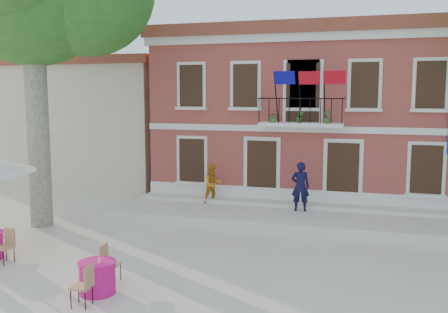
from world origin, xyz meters
The scene contains 7 objects.
ground centered at (0.00, 0.00, 0.00)m, with size 90.00×90.00×0.00m, color beige.
main_building centered at (2.00, 9.99, 3.78)m, with size 13.50×9.59×7.50m.
neighbor_west centered at (-9.50, 11.00, 3.22)m, with size 9.40×9.40×6.40m.
terrace centered at (2.00, 4.40, 0.15)m, with size 14.00×3.40×0.30m, color silver.
pedestrian_navy centered at (2.13, 4.82, 1.23)m, with size 0.68×0.45×1.86m, color black.
pedestrian_orange centered at (-1.44, 5.21, 1.09)m, with size 0.76×0.60×1.57m, color orange.
cafe_table_1 centered at (-1.48, -3.61, 0.42)m, with size 0.90×1.94×0.95m.
Camera 1 is at (4.56, -13.58, 4.68)m, focal length 40.00 mm.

